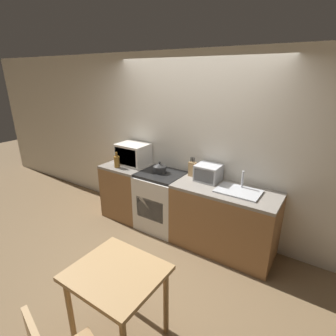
{
  "coord_description": "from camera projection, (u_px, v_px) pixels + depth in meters",
  "views": [
    {
      "loc": [
        1.76,
        -2.27,
        2.3
      ],
      "look_at": [
        -0.14,
        0.59,
        1.05
      ],
      "focal_mm": 28.0,
      "sensor_mm": 36.0,
      "label": 1
    }
  ],
  "objects": [
    {
      "name": "toaster_oven",
      "position": [
        208.0,
        173.0,
        3.59
      ],
      "size": [
        0.33,
        0.3,
        0.22
      ],
      "color": "silver",
      "rests_on": "counter_right_run"
    },
    {
      "name": "counter_left_run",
      "position": [
        128.0,
        190.0,
        4.39
      ],
      "size": [
        0.7,
        0.62,
        0.9
      ],
      "color": "olive",
      "rests_on": "ground_plane"
    },
    {
      "name": "sink_basin",
      "position": [
        238.0,
        191.0,
        3.26
      ],
      "size": [
        0.54,
        0.36,
        0.24
      ],
      "color": "silver",
      "rests_on": "counter_right_run"
    },
    {
      "name": "kettle",
      "position": [
        160.0,
        168.0,
        3.89
      ],
      "size": [
        0.19,
        0.19,
        0.17
      ],
      "color": "#2D2D2D",
      "rests_on": "stove_range"
    },
    {
      "name": "wall_back",
      "position": [
        193.0,
        145.0,
        3.83
      ],
      "size": [
        10.0,
        0.06,
        2.6
      ],
      "color": "silver",
      "rests_on": "ground_plane"
    },
    {
      "name": "microwave",
      "position": [
        133.0,
        154.0,
        4.21
      ],
      "size": [
        0.48,
        0.39,
        0.34
      ],
      "color": "silver",
      "rests_on": "counter_left_run"
    },
    {
      "name": "bottle",
      "position": [
        117.0,
        161.0,
        4.09
      ],
      "size": [
        0.09,
        0.09,
        0.25
      ],
      "color": "olive",
      "rests_on": "counter_left_run"
    },
    {
      "name": "stove_range",
      "position": [
        162.0,
        201.0,
        4.03
      ],
      "size": [
        0.66,
        0.62,
        0.9
      ],
      "color": "silver",
      "rests_on": "ground_plane"
    },
    {
      "name": "ground_plane",
      "position": [
        153.0,
        257.0,
        3.48
      ],
      "size": [
        16.0,
        16.0,
        0.0
      ],
      "primitive_type": "plane",
      "color": "brown"
    },
    {
      "name": "dining_table",
      "position": [
        117.0,
        282.0,
        2.22
      ],
      "size": [
        0.75,
        0.67,
        0.75
      ],
      "color": "tan",
      "rests_on": "ground_plane"
    },
    {
      "name": "knife_block",
      "position": [
        192.0,
        169.0,
        3.74
      ],
      "size": [
        0.1,
        0.07,
        0.28
      ],
      "color": "tan",
      "rests_on": "counter_right_run"
    },
    {
      "name": "counter_right_run",
      "position": [
        223.0,
        220.0,
        3.5
      ],
      "size": [
        1.36,
        0.62,
        0.9
      ],
      "color": "olive",
      "rests_on": "ground_plane"
    }
  ]
}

